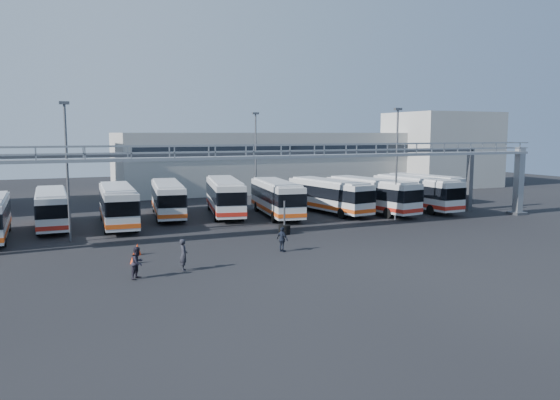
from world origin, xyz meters
name	(u,v)px	position (x,y,z in m)	size (l,w,h in m)	color
ground	(314,244)	(0.00, 0.00, 0.00)	(140.00, 140.00, 0.00)	black
gantry	(281,164)	(0.00, 5.87, 5.51)	(51.40, 5.15, 7.10)	#92959A
warehouse	(268,161)	(12.00, 38.00, 4.00)	(42.00, 14.00, 8.00)	#9E9E99
building_right	(441,149)	(38.00, 32.00, 5.50)	(14.00, 12.00, 11.00)	#B2B2AD
light_pole_left	(67,164)	(-16.00, 8.00, 5.73)	(0.70, 0.35, 10.21)	#4C4F54
light_pole_mid	(397,158)	(12.00, 7.00, 5.73)	(0.70, 0.35, 10.21)	#4C4F54
light_pole_back	(256,153)	(4.00, 22.00, 5.73)	(0.70, 0.35, 10.21)	#4C4F54
bus_1	(51,207)	(-17.12, 14.89, 1.77)	(2.51, 10.54, 3.19)	silver
bus_2	(118,204)	(-11.89, 13.60, 1.91)	(3.27, 11.51, 3.46)	silver
bus_3	(168,198)	(-6.86, 17.10, 1.84)	(4.00, 11.20, 3.33)	silver
bus_4	(225,195)	(-1.55, 16.00, 1.95)	(4.95, 11.90, 3.52)	silver
bus_5	(276,197)	(2.78, 13.33, 1.88)	(4.23, 11.45, 3.40)	silver
bus_6	(329,195)	(8.43, 13.15, 1.86)	(4.08, 11.29, 3.35)	silver
bus_7	(371,194)	(12.39, 11.63, 1.90)	(4.43, 11.60, 3.44)	silver
bus_8	(416,192)	(17.83, 11.63, 1.90)	(3.26, 11.45, 3.44)	silver
bus_9	(424,186)	(23.55, 17.58, 1.69)	(4.36, 10.35, 3.06)	silver
pedestrian_a	(184,255)	(-10.37, -3.72, 0.94)	(0.68, 0.45, 1.87)	#21222A
pedestrian_b	(138,263)	(-13.10, -4.44, 0.89)	(0.87, 0.67, 1.78)	black
pedestrian_d	(282,239)	(-3.05, -1.33, 0.85)	(0.99, 0.41, 1.69)	black
cone_left	(137,249)	(-12.18, 1.57, 0.38)	(0.47, 0.47, 0.75)	red
cone_right	(134,258)	(-12.78, -0.80, 0.35)	(0.44, 0.44, 0.71)	red
tire_stack	(284,229)	(-0.31, 4.50, 0.45)	(0.93, 0.93, 2.65)	black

